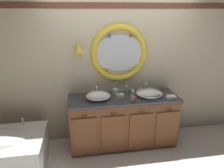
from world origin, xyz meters
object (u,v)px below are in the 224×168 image
toothbrush_holder_left (116,91)px  soap_dispenser (126,90)px  folded_hand_towel (171,97)px  sink_basin_right (149,93)px  sink_basin_left (98,96)px  toiletry_basket (120,95)px  toothbrush_holder_right (133,98)px

toothbrush_holder_left → soap_dispenser: (0.19, -0.03, 0.02)m
folded_hand_towel → sink_basin_right: bearing=157.4°
toothbrush_holder_left → folded_hand_towel: (0.87, -0.35, -0.03)m
sink_basin_left → folded_hand_towel: size_ratio=2.61×
sink_basin_left → toiletry_basket: bearing=7.5°
toothbrush_holder_left → sink_basin_left: bearing=-146.6°
sink_basin_right → soap_dispenser: bearing=152.7°
sink_basin_right → toothbrush_holder_right: 0.37m
toothbrush_holder_left → toothbrush_holder_right: bearing=-61.5°
toothbrush_holder_left → soap_dispenser: 0.19m
sink_basin_left → soap_dispenser: bearing=19.6°
sink_basin_left → toothbrush_holder_right: 0.56m
sink_basin_left → sink_basin_right: 0.86m
sink_basin_right → toothbrush_holder_left: size_ratio=2.05×
sink_basin_left → sink_basin_right: (0.86, -0.00, -0.01)m
sink_basin_left → toothbrush_holder_left: size_ratio=1.84×
sink_basin_left → toothbrush_holder_right: toothbrush_holder_right is taller
folded_hand_towel → toothbrush_holder_left: bearing=158.0°
toiletry_basket → sink_basin_right: bearing=-5.8°
sink_basin_left → soap_dispenser: size_ratio=2.43×
toothbrush_holder_right → soap_dispenser: (-0.02, 0.35, 0.01)m
soap_dispenser → folded_hand_towel: soap_dispenser is taller
soap_dispenser → folded_hand_towel: (0.68, -0.32, -0.05)m
soap_dispenser → sink_basin_right: bearing=-27.3°
toiletry_basket → toothbrush_holder_right: bearing=-54.6°
folded_hand_towel → toiletry_basket: 0.83m
toothbrush_holder_left → soap_dispenser: size_ratio=1.32×
toothbrush_holder_right → soap_dispenser: bearing=93.6°
toothbrush_holder_right → toiletry_basket: toothbrush_holder_right is taller
sink_basin_right → soap_dispenser: soap_dispenser is taller
sink_basin_right → toiletry_basket: toiletry_basket is taller
soap_dispenser → toiletry_basket: soap_dispenser is taller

